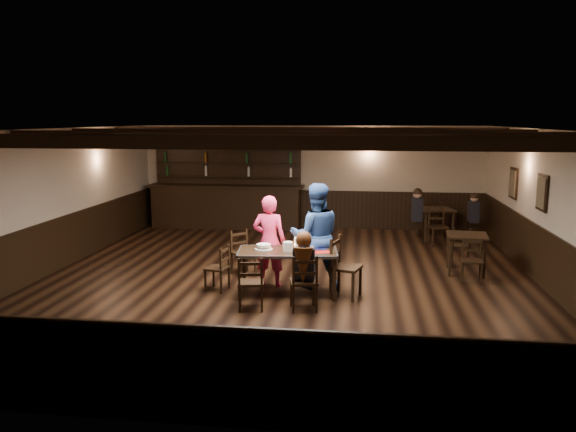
# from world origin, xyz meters

# --- Properties ---
(ground) EXTENTS (10.00, 10.00, 0.00)m
(ground) POSITION_xyz_m (0.00, 0.00, 0.00)
(ground) COLOR black
(ground) RESTS_ON ground
(room_shell) EXTENTS (9.02, 10.02, 2.71)m
(room_shell) POSITION_xyz_m (0.01, 0.04, 1.75)
(room_shell) COLOR beige
(room_shell) RESTS_ON ground
(dining_table) EXTENTS (1.70, 0.98, 0.75)m
(dining_table) POSITION_xyz_m (0.13, -0.88, 0.68)
(dining_table) COLOR black
(dining_table) RESTS_ON ground
(chair_near_left) EXTENTS (0.45, 0.44, 0.84)m
(chair_near_left) POSITION_xyz_m (-0.32, -1.74, 0.49)
(chair_near_left) COLOR black
(chair_near_left) RESTS_ON ground
(chair_near_right) EXTENTS (0.48, 0.47, 0.87)m
(chair_near_right) POSITION_xyz_m (0.49, -1.66, 0.51)
(chair_near_right) COLOR black
(chair_near_right) RESTS_ON ground
(chair_end_left) EXTENTS (0.41, 0.42, 0.78)m
(chair_end_left) POSITION_xyz_m (-1.02, -0.82, 0.45)
(chair_end_left) COLOR black
(chair_end_left) RESTS_ON ground
(chair_end_right) EXTENTS (0.56, 0.57, 0.99)m
(chair_end_right) POSITION_xyz_m (1.01, -0.87, 0.58)
(chair_end_right) COLOR black
(chair_end_right) RESTS_ON ground
(chair_far_pushed) EXTENTS (0.53, 0.53, 0.82)m
(chair_far_pushed) POSITION_xyz_m (-0.89, 0.27, 0.48)
(chair_far_pushed) COLOR black
(chair_far_pushed) RESTS_ON ground
(woman_pink) EXTENTS (0.61, 0.42, 1.59)m
(woman_pink) POSITION_xyz_m (-0.25, -0.41, 0.80)
(woman_pink) COLOR #F63863
(woman_pink) RESTS_ON ground
(man_blue) EXTENTS (0.99, 0.84, 1.81)m
(man_blue) POSITION_xyz_m (0.55, -0.40, 0.91)
(man_blue) COLOR navy
(man_blue) RESTS_ON ground
(seated_person) EXTENTS (0.32, 0.49, 0.79)m
(seated_person) POSITION_xyz_m (0.47, -1.60, 0.82)
(seated_person) COLOR black
(seated_person) RESTS_ON ground
(cake) EXTENTS (0.29, 0.29, 0.09)m
(cake) POSITION_xyz_m (-0.27, -0.87, 0.79)
(cake) COLOR white
(cake) RESTS_ON dining_table
(plate_stack_a) EXTENTS (0.16, 0.16, 0.15)m
(plate_stack_a) POSITION_xyz_m (0.14, -0.94, 0.83)
(plate_stack_a) COLOR white
(plate_stack_a) RESTS_ON dining_table
(plate_stack_b) EXTENTS (0.17, 0.17, 0.21)m
(plate_stack_b) POSITION_xyz_m (0.32, -0.80, 0.86)
(plate_stack_b) COLOR white
(plate_stack_b) RESTS_ON dining_table
(tea_light) EXTENTS (0.05, 0.05, 0.06)m
(tea_light) POSITION_xyz_m (0.18, -0.77, 0.78)
(tea_light) COLOR #A5A8AD
(tea_light) RESTS_ON dining_table
(salt_shaker) EXTENTS (0.04, 0.04, 0.10)m
(salt_shaker) POSITION_xyz_m (0.54, -0.96, 0.80)
(salt_shaker) COLOR silver
(salt_shaker) RESTS_ON dining_table
(pepper_shaker) EXTENTS (0.03, 0.03, 0.08)m
(pepper_shaker) POSITION_xyz_m (0.52, -0.96, 0.79)
(pepper_shaker) COLOR #A5A8AD
(pepper_shaker) RESTS_ON dining_table
(drink_glass) EXTENTS (0.06, 0.06, 0.10)m
(drink_glass) POSITION_xyz_m (0.37, -0.71, 0.80)
(drink_glass) COLOR silver
(drink_glass) RESTS_ON dining_table
(menu_red) EXTENTS (0.33, 0.27, 0.00)m
(menu_red) POSITION_xyz_m (0.70, -0.94, 0.75)
(menu_red) COLOR maroon
(menu_red) RESTS_ON dining_table
(menu_blue) EXTENTS (0.27, 0.20, 0.00)m
(menu_blue) POSITION_xyz_m (0.63, -0.67, 0.75)
(menu_blue) COLOR navy
(menu_blue) RESTS_ON dining_table
(bar_counter) EXTENTS (4.13, 0.70, 2.20)m
(bar_counter) POSITION_xyz_m (-2.24, 4.72, 0.73)
(bar_counter) COLOR black
(bar_counter) RESTS_ON ground
(back_table_a) EXTENTS (0.80, 0.80, 0.75)m
(back_table_a) POSITION_xyz_m (3.29, 0.83, 0.64)
(back_table_a) COLOR black
(back_table_a) RESTS_ON ground
(back_table_b) EXTENTS (0.94, 0.94, 0.75)m
(back_table_b) POSITION_xyz_m (3.09, 3.86, 0.65)
(back_table_b) COLOR black
(back_table_b) RESTS_ON ground
(bg_patron_left) EXTENTS (0.24, 0.39, 0.79)m
(bg_patron_left) POSITION_xyz_m (2.65, 3.72, 0.86)
(bg_patron_left) COLOR black
(bg_patron_left) RESTS_ON ground
(bg_patron_right) EXTENTS (0.22, 0.35, 0.70)m
(bg_patron_right) POSITION_xyz_m (3.96, 3.74, 0.81)
(bg_patron_right) COLOR black
(bg_patron_right) RESTS_ON ground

